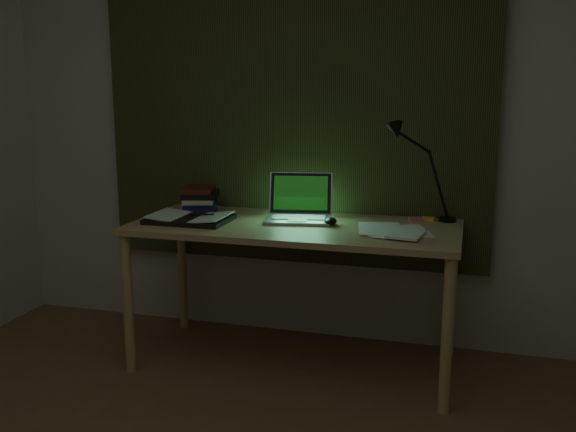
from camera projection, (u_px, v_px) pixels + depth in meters
name	position (u px, v px, depth m)	size (l,w,h in m)	color
wall_back	(294.00, 121.00, 3.60)	(3.50, 0.00, 2.50)	beige
curtain	(292.00, 85.00, 3.53)	(2.20, 0.06, 2.00)	#282C16
desk	(294.00, 295.00, 3.33)	(1.65, 0.72, 0.75)	tan
laptop	(298.00, 198.00, 3.30)	(0.34, 0.38, 0.24)	#BAB9BE
open_textbook	(190.00, 218.00, 3.32)	(0.41, 0.29, 0.04)	silver
book_stack	(200.00, 199.00, 3.57)	(0.18, 0.22, 0.15)	silver
loose_papers	(396.00, 233.00, 3.01)	(0.34, 0.36, 0.02)	white
mouse	(330.00, 221.00, 3.24)	(0.06, 0.10, 0.04)	black
sticky_yellow	(428.00, 219.00, 3.35)	(0.07, 0.07, 0.01)	yellow
sticky_pink	(416.00, 219.00, 3.34)	(0.07, 0.07, 0.01)	#FF6386
desk_lamp	(450.00, 174.00, 3.28)	(0.33, 0.26, 0.49)	black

